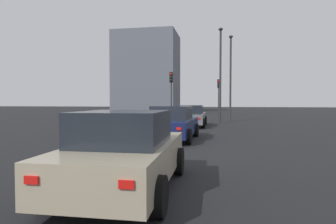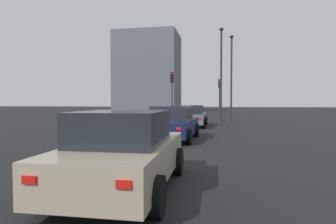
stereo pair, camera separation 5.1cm
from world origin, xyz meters
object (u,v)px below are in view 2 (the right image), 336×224
car_grey_lead (193,116)px  street_lamp_kerbside (221,67)px  car_navy_second (173,123)px  traffic_light_near_right (220,90)px  traffic_light_near_left (172,86)px  street_lamp_far (231,71)px  car_beige_third (124,152)px

car_grey_lead → street_lamp_kerbside: size_ratio=0.62×
car_navy_second → traffic_light_near_right: bearing=-4.1°
traffic_light_near_left → street_lamp_kerbside: bearing=68.5°
traffic_light_near_right → street_lamp_kerbside: bearing=-6.6°
street_lamp_kerbside → street_lamp_far: 2.21m
car_beige_third → street_lamp_far: size_ratio=0.55×
car_navy_second → street_lamp_kerbside: size_ratio=0.57×
street_lamp_kerbside → traffic_light_near_right: bearing=0.9°
traffic_light_near_right → street_lamp_far: 6.44m
car_beige_third → street_lamp_far: street_lamp_far is taller
car_grey_lead → traffic_light_near_right: bearing=-9.4°
car_navy_second → street_lamp_far: (12.46, -3.05, 3.64)m
traffic_light_near_left → traffic_light_near_right: 7.75m
car_navy_second → street_lamp_kerbside: street_lamp_kerbside is taller
car_grey_lead → car_navy_second: 7.17m
street_lamp_far → car_navy_second: bearing=166.2°
street_lamp_far → traffic_light_near_right: bearing=9.2°
car_navy_second → traffic_light_near_left: 12.54m
car_grey_lead → car_beige_third: car_beige_third is taller
street_lamp_kerbside → street_lamp_far: bearing=-23.4°
street_lamp_kerbside → traffic_light_near_left: bearing=68.4°
car_navy_second → car_beige_third: bearing=-175.9°
car_grey_lead → street_lamp_far: 7.04m
car_grey_lead → traffic_light_near_right: size_ratio=1.14×
traffic_light_near_right → street_lamp_kerbside: (-8.24, -0.13, 1.49)m
car_beige_third → traffic_light_near_left: traffic_light_near_left is taller
traffic_light_near_left → car_grey_lead: bearing=25.1°
traffic_light_near_left → car_navy_second: bearing=10.0°
traffic_light_near_left → traffic_light_near_right: (6.54, -4.16, -0.12)m
car_navy_second → street_lamp_far: size_ratio=0.58×
traffic_light_near_right → car_beige_third: bearing=-11.4°
car_beige_third → street_lamp_far: (19.85, -2.81, 3.63)m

